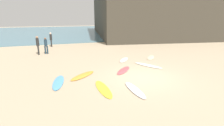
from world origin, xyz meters
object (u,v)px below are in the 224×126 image
object	(u,v)px
surfboard_2	(148,65)
surfboard_3	(124,60)
beachgoer_far	(46,45)
beachgoer_mid	(51,39)
surfboard_4	(135,90)
surfboard_1	(103,89)
surfboard_7	(124,70)
beachgoer_near	(38,44)
surfboard_6	(58,82)
surfboard_5	(151,57)
surfboard_0	(83,76)

from	to	relation	value
surfboard_2	surfboard_3	distance (m)	2.43
beachgoer_far	beachgoer_mid	bearing A→B (deg)	76.43
surfboard_4	surfboard_3	bearing A→B (deg)	72.70
beachgoer_far	surfboard_2	bearing A→B (deg)	-50.82
surfboard_1	surfboard_7	bearing A→B (deg)	-132.01
surfboard_4	beachgoer_near	bearing A→B (deg)	116.69
surfboard_6	surfboard_7	xyz separation A→B (m)	(4.35, 0.85, -0.00)
surfboard_5	beachgoer_far	bearing A→B (deg)	-170.32
surfboard_1	beachgoer_far	world-z (taller)	beachgoer_far
surfboard_5	beachgoer_near	size ratio (longest dim) A/B	1.09
surfboard_2	surfboard_5	size ratio (longest dim) A/B	1.20
surfboard_4	beachgoer_far	xyz separation A→B (m)	(-4.57, 10.67, 0.86)
surfboard_4	beachgoer_far	distance (m)	11.64
surfboard_0	surfboard_7	xyz separation A→B (m)	(2.86, 0.20, -0.01)
surfboard_0	surfboard_5	bearing A→B (deg)	72.84
beachgoer_mid	surfboard_0	bearing A→B (deg)	-177.11
surfboard_1	surfboard_5	distance (m)	7.95
surfboard_1	surfboard_7	world-z (taller)	surfboard_7
beachgoer_far	surfboard_6	bearing A→B (deg)	-91.52
surfboard_6	surfboard_7	size ratio (longest dim) A/B	1.14
surfboard_4	surfboard_7	size ratio (longest dim) A/B	1.07
surfboard_3	beachgoer_far	world-z (taller)	beachgoer_far
surfboard_3	surfboard_5	distance (m)	2.66
surfboard_4	beachgoer_far	world-z (taller)	beachgoer_far
surfboard_5	beachgoer_far	world-z (taller)	beachgoer_far
surfboard_1	surfboard_6	distance (m)	2.74
beachgoer_near	surfboard_7	bearing A→B (deg)	31.63
surfboard_0	surfboard_6	xyz separation A→B (m)	(-1.49, -0.66, -0.01)
surfboard_6	surfboard_7	distance (m)	4.43
surfboard_1	surfboard_2	size ratio (longest dim) A/B	1.00
surfboard_7	beachgoer_near	size ratio (longest dim) A/B	1.10
surfboard_3	beachgoer_mid	bearing A→B (deg)	-20.59
surfboard_7	surfboard_3	bearing A→B (deg)	108.80
beachgoer_near	beachgoer_far	bearing A→B (deg)	93.31
surfboard_3	surfboard_0	bearing A→B (deg)	71.68
surfboard_5	surfboard_2	bearing A→B (deg)	-87.91
surfboard_1	beachgoer_near	bearing A→B (deg)	-70.07
surfboard_1	surfboard_2	bearing A→B (deg)	-146.61
surfboard_6	beachgoer_far	size ratio (longest dim) A/B	1.39
surfboard_7	surfboard_1	bearing A→B (deg)	-89.07
surfboard_2	surfboard_4	size ratio (longest dim) A/B	1.11
surfboard_4	surfboard_5	size ratio (longest dim) A/B	1.09
surfboard_1	surfboard_4	bearing A→B (deg)	155.02
surfboard_0	surfboard_6	bearing A→B (deg)	-107.31
surfboard_2	beachgoer_far	distance (m)	10.27
surfboard_3	surfboard_4	world-z (taller)	surfboard_4
surfboard_1	beachgoer_mid	xyz separation A→B (m)	(-2.66, 14.17, 0.94)
beachgoer_near	surfboard_3	bearing A→B (deg)	49.27
surfboard_6	beachgoer_far	world-z (taller)	beachgoer_far
surfboard_3	surfboard_1	bearing A→B (deg)	93.35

